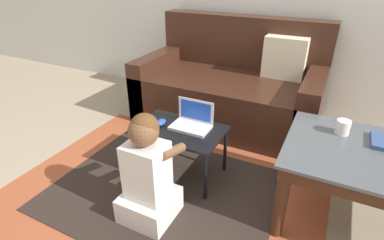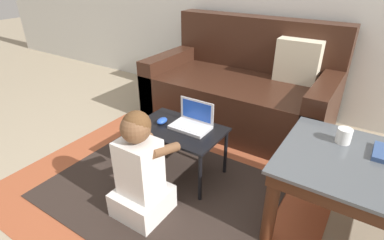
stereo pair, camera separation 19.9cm
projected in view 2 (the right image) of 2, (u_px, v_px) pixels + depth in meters
name	position (u px, v px, depth m)	size (l,w,h in m)	color
ground_plane	(185.00, 190.00, 2.01)	(16.00, 16.00, 0.00)	gray
area_rug	(161.00, 189.00, 2.02)	(2.01, 1.56, 0.01)	#9E4C2D
couch	(242.00, 90.00, 2.78)	(1.63, 0.91, 0.93)	#381E14
laptop_desk	(179.00, 133.00, 2.04)	(0.60, 0.39, 0.37)	black
laptop	(192.00, 123.00, 2.01)	(0.26, 0.17, 0.18)	silver
computer_mouse	(162.00, 121.00, 2.07)	(0.06, 0.09, 0.04)	#234CB2
person_seated	(140.00, 172.00, 1.71)	(0.29, 0.38, 0.68)	silver
cup_on_table	(344.00, 136.00, 1.62)	(0.08, 0.08, 0.08)	white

